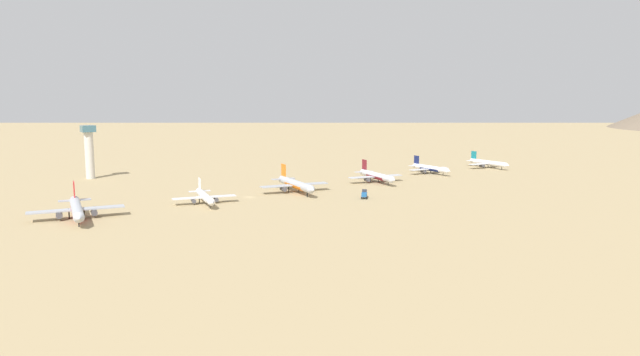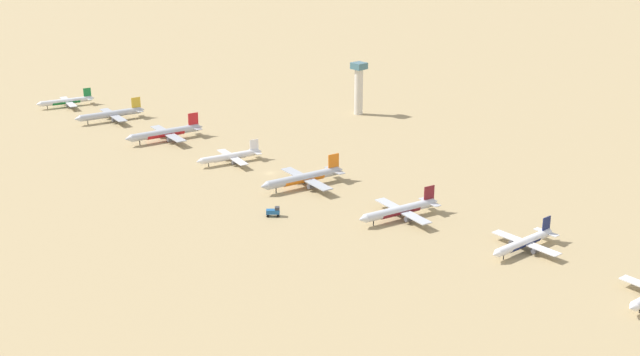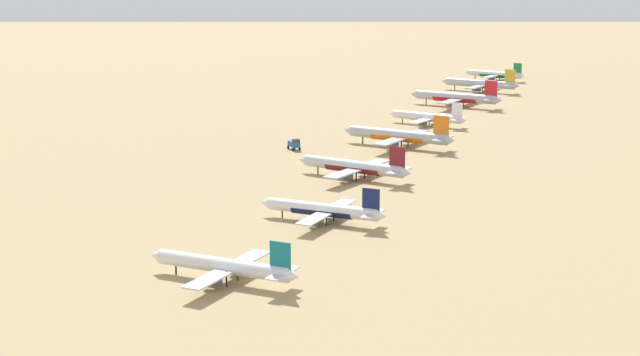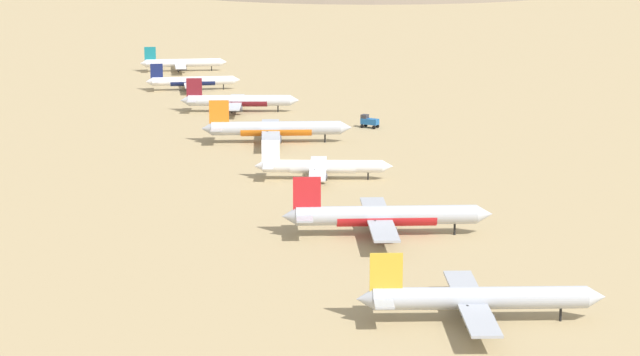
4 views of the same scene
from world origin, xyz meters
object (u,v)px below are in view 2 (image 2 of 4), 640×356
object	(u,v)px
parked_jet_3	(231,157)
parked_jet_5	(400,210)
service_truck	(274,211)
parked_jet_6	(524,242)
parked_jet_0	(67,101)
parked_jet_1	(111,114)
control_tower	(359,86)
parked_jet_2	(166,133)
parked_jet_4	(304,178)

from	to	relation	value
parked_jet_3	parked_jet_5	xyz separation A→B (m)	(-7.15, 100.12, 0.42)
service_truck	parked_jet_6	bearing A→B (deg)	117.80
parked_jet_5	parked_jet_0	bearing A→B (deg)	-86.56
parked_jet_3	parked_jet_5	distance (m)	100.38
parked_jet_1	parked_jet_3	distance (m)	104.76
parked_jet_3	control_tower	world-z (taller)	control_tower
parked_jet_1	parked_jet_3	world-z (taller)	parked_jet_1
parked_jet_6	service_truck	xyz separation A→B (m)	(44.53, -84.47, -1.15)
parked_jet_1	service_truck	bearing A→B (deg)	82.30
parked_jet_1	parked_jet_6	world-z (taller)	parked_jet_1
parked_jet_2	parked_jet_4	distance (m)	99.73
parked_jet_2	parked_jet_3	xyz separation A→B (m)	(-2.48, 51.94, -0.86)
parked_jet_1	parked_jet_5	world-z (taller)	parked_jet_1
parked_jet_0	parked_jet_4	world-z (taller)	parked_jet_4
parked_jet_2	parked_jet_3	bearing A→B (deg)	92.73
service_truck	control_tower	distance (m)	161.63
parked_jet_1	parked_jet_2	world-z (taller)	parked_jet_2
parked_jet_0	parked_jet_1	distance (m)	47.12
parked_jet_5	control_tower	size ratio (longest dim) A/B	1.27
parked_jet_4	control_tower	size ratio (longest dim) A/B	1.41
parked_jet_2	parked_jet_6	bearing A→B (deg)	95.61
parked_jet_4	parked_jet_2	bearing A→B (deg)	-86.40
parked_jet_6	control_tower	size ratio (longest dim) A/B	1.13
service_truck	control_tower	xyz separation A→B (m)	(-134.53, -88.41, 14.49)
control_tower	parked_jet_6	bearing A→B (deg)	62.50
parked_jet_0	parked_jet_3	size ratio (longest dim) A/B	1.02
parked_jet_4	control_tower	bearing A→B (deg)	-145.56
parked_jet_1	control_tower	distance (m)	138.63
parked_jet_3	parked_jet_4	distance (m)	47.75
parked_jet_2	service_truck	size ratio (longest dim) A/B	7.64
parked_jet_3	service_truck	size ratio (longest dim) A/B	5.99
parked_jet_0	parked_jet_1	size ratio (longest dim) A/B	0.85
parked_jet_1	parked_jet_6	size ratio (longest dim) A/B	1.18
parked_jet_0	parked_jet_2	world-z (taller)	parked_jet_2
service_truck	control_tower	bearing A→B (deg)	-146.69
parked_jet_4	parked_jet_6	world-z (taller)	parked_jet_4
parked_jet_4	service_truck	world-z (taller)	parked_jet_4
control_tower	parked_jet_4	bearing A→B (deg)	34.44
parked_jet_6	control_tower	bearing A→B (deg)	-117.50
parked_jet_5	control_tower	distance (m)	159.54
parked_jet_0	parked_jet_2	distance (m)	99.86
parked_jet_0	control_tower	world-z (taller)	control_tower
parked_jet_5	service_truck	distance (m)	49.16
parked_jet_0	parked_jet_5	xyz separation A→B (m)	(-15.12, 251.77, 0.37)
parked_jet_4	parked_jet_5	bearing A→B (deg)	93.67
parked_jet_0	parked_jet_6	world-z (taller)	parked_jet_0
parked_jet_2	control_tower	distance (m)	114.12
parked_jet_2	parked_jet_5	world-z (taller)	parked_jet_2
parked_jet_1	parked_jet_4	world-z (taller)	parked_jet_4
parked_jet_0	control_tower	bearing A→B (deg)	131.95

